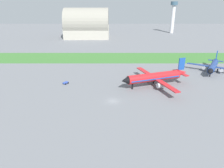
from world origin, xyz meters
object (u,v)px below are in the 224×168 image
at_px(airplane_midfield_jet, 155,77).
at_px(airplane_parked_jet_far, 213,66).
at_px(control_tower, 173,15).
at_px(baggage_cart_near_gate, 65,83).

bearing_deg(airplane_midfield_jet, airplane_parked_jet_far, -169.69).
bearing_deg(control_tower, airplane_midfield_jet, -107.22).
bearing_deg(baggage_cart_near_gate, airplane_midfield_jet, -62.58).
height_order(airplane_parked_jet_far, control_tower, control_tower).
height_order(baggage_cart_near_gate, control_tower, control_tower).
bearing_deg(baggage_cart_near_gate, airplane_parked_jet_far, -46.19).
relative_size(airplane_midfield_jet, airplane_parked_jet_far, 1.34).
height_order(airplane_midfield_jet, airplane_parked_jet_far, airplane_midfield_jet).
xyz_separation_m(baggage_cart_near_gate, control_tower, (93.68, 167.95, 20.58)).
bearing_deg(airplane_midfield_jet, control_tower, -126.58).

